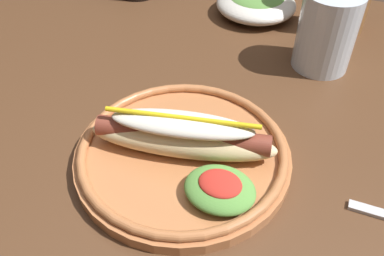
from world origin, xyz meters
name	(u,v)px	position (x,y,z in m)	size (l,w,h in m)	color
dining_table	(212,178)	(0.00, 0.00, 0.64)	(1.13, 1.00, 0.74)	#51331E
hot_dog_plate	(184,150)	(-0.01, -0.07, 0.76)	(0.27, 0.27, 0.08)	#B77042
water_cup	(327,31)	(0.10, 0.22, 0.80)	(0.09, 0.09, 0.12)	silver
side_bowl	(256,3)	(-0.04, 0.35, 0.76)	(0.15, 0.15, 0.05)	silver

